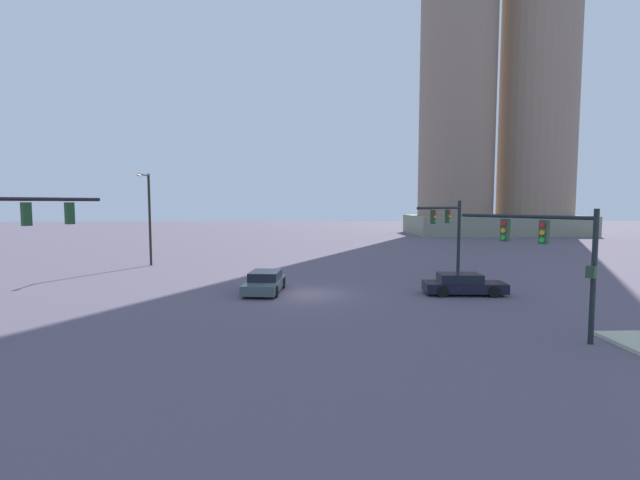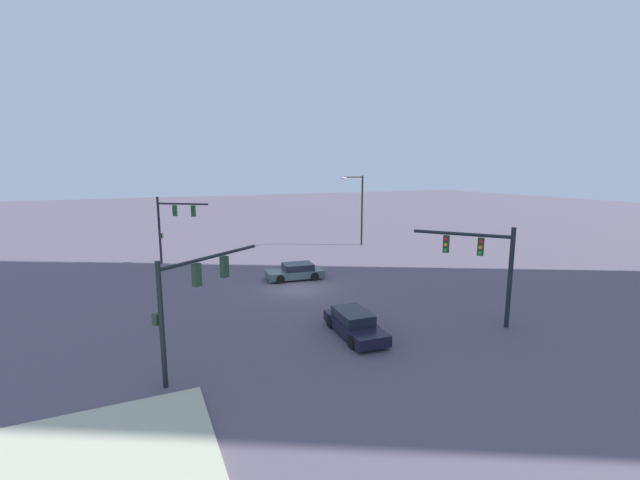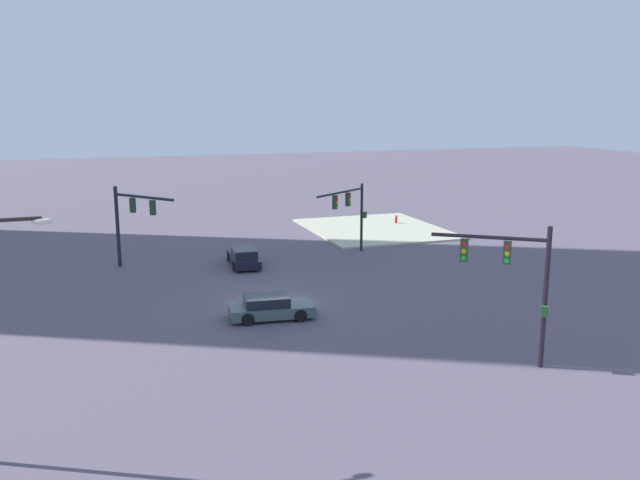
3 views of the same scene
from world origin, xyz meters
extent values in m
plane|color=#594F5E|center=(0.00, 0.00, 0.00)|extent=(207.80, 207.80, 0.00)
cube|color=#B4B498|center=(17.89, -13.89, 0.07)|extent=(12.91, 10.93, 0.15)
cylinder|color=black|center=(-12.09, -8.30, 2.98)|extent=(0.21, 0.21, 5.96)
cylinder|color=black|center=(-10.74, -6.38, 5.38)|extent=(2.83, 3.93, 0.15)
cube|color=#224B28|center=(-11.18, -6.99, 4.78)|extent=(0.40, 0.41, 0.95)
cylinder|color=red|center=(-11.31, -6.90, 5.07)|extent=(0.16, 0.20, 0.20)
cylinder|color=orange|center=(-11.31, -6.90, 4.77)|extent=(0.16, 0.20, 0.20)
cylinder|color=green|center=(-11.31, -6.90, 4.47)|extent=(0.16, 0.20, 0.20)
cube|color=#224B28|center=(-10.18, -5.58, 4.78)|extent=(0.40, 0.41, 0.95)
cylinder|color=red|center=(-10.31, -5.49, 5.07)|extent=(0.16, 0.20, 0.20)
cylinder|color=orange|center=(-10.31, -5.49, 4.77)|extent=(0.16, 0.20, 0.20)
cylinder|color=green|center=(-10.31, -5.49, 4.47)|extent=(0.16, 0.20, 0.20)
cube|color=#224B28|center=(-12.29, -8.16, 2.49)|extent=(0.37, 0.38, 0.44)
cylinder|color=black|center=(10.60, -9.59, 2.51)|extent=(0.19, 0.19, 5.02)
cylinder|color=black|center=(8.95, -7.32, 4.67)|extent=(3.42, 4.64, 0.15)
cube|color=#26412B|center=(9.50, -8.08, 4.07)|extent=(0.40, 0.41, 0.95)
cylinder|color=red|center=(9.37, -8.17, 4.36)|extent=(0.17, 0.20, 0.20)
cylinder|color=orange|center=(9.37, -8.17, 4.06)|extent=(0.17, 0.20, 0.20)
cylinder|color=green|center=(9.37, -8.17, 3.76)|extent=(0.17, 0.20, 0.20)
cube|color=#26412B|center=(8.54, -6.75, 4.07)|extent=(0.40, 0.41, 0.95)
cylinder|color=red|center=(8.41, -6.84, 4.36)|extent=(0.17, 0.20, 0.20)
cylinder|color=orange|center=(8.41, -6.84, 4.06)|extent=(0.17, 0.20, 0.20)
cylinder|color=green|center=(8.41, -6.84, 3.76)|extent=(0.17, 0.20, 0.20)
cube|color=#26412B|center=(10.41, -9.73, 2.72)|extent=(0.37, 0.38, 0.44)
cylinder|color=black|center=(11.53, 7.53, 2.70)|extent=(0.24, 0.24, 5.40)
cylinder|color=black|center=(9.55, 5.89, 4.88)|extent=(4.07, 3.40, 0.18)
cube|color=#233D25|center=(10.34, 6.55, 4.26)|extent=(0.41, 0.40, 0.95)
cylinder|color=red|center=(10.44, 6.42, 4.56)|extent=(0.19, 0.17, 0.20)
cylinder|color=orange|center=(10.44, 6.42, 4.26)|extent=(0.19, 0.17, 0.20)
cylinder|color=green|center=(10.44, 6.42, 3.96)|extent=(0.19, 0.17, 0.20)
cube|color=#233D25|center=(8.95, 5.40, 4.26)|extent=(0.41, 0.40, 0.95)
cylinder|color=red|center=(9.06, 5.28, 4.56)|extent=(0.19, 0.17, 0.20)
cylinder|color=orange|center=(9.06, 5.28, 4.26)|extent=(0.19, 0.17, 0.20)
cylinder|color=green|center=(9.06, 5.28, 3.96)|extent=(0.19, 0.17, 0.20)
cylinder|color=black|center=(-12.80, 11.46, 7.47)|extent=(0.12, 2.24, 0.12)
ellipsoid|color=silver|center=(-12.80, 10.34, 7.37)|extent=(0.30, 0.60, 0.20)
cube|color=black|center=(9.15, -0.40, 0.44)|extent=(4.64, 2.03, 0.55)
cube|color=black|center=(8.87, -0.38, 0.96)|extent=(2.46, 1.67, 0.50)
cylinder|color=black|center=(10.60, 0.29, 0.32)|extent=(0.65, 0.26, 0.64)
cylinder|color=black|center=(10.49, -1.29, 0.32)|extent=(0.65, 0.26, 0.64)
cylinder|color=black|center=(7.80, 0.49, 0.32)|extent=(0.65, 0.26, 0.64)
cylinder|color=black|center=(7.69, -1.10, 0.32)|extent=(0.65, 0.26, 0.64)
cube|color=#415253|center=(-2.32, 0.68, 0.44)|extent=(2.34, 4.45, 0.55)
cube|color=black|center=(-2.30, 0.93, 0.96)|extent=(1.90, 2.39, 0.50)
cylinder|color=black|center=(-1.58, -0.73, 0.32)|extent=(0.29, 0.66, 0.64)
cylinder|color=black|center=(-3.35, -0.54, 0.32)|extent=(0.29, 0.66, 0.64)
cylinder|color=black|center=(-1.30, 1.90, 0.32)|extent=(0.29, 0.66, 0.64)
cylinder|color=black|center=(-3.06, 2.09, 0.32)|extent=(0.29, 0.66, 0.64)
cylinder|color=red|center=(19.42, -16.62, 0.43)|extent=(0.22, 0.22, 0.55)
sphere|color=red|center=(19.42, -16.62, 0.77)|extent=(0.18, 0.18, 0.18)
cylinder|color=red|center=(19.58, -16.62, 0.45)|extent=(0.12, 0.10, 0.10)
camera|label=1|loc=(-0.06, -25.67, 5.22)|focal=25.48mm
camera|label=2|loc=(26.74, -10.27, 8.40)|focal=23.37mm
camera|label=3|loc=(-33.63, 8.82, 10.83)|focal=37.16mm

